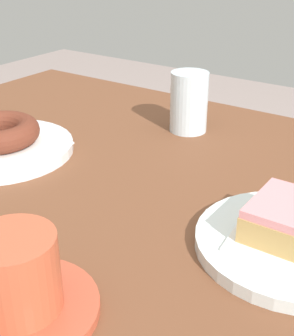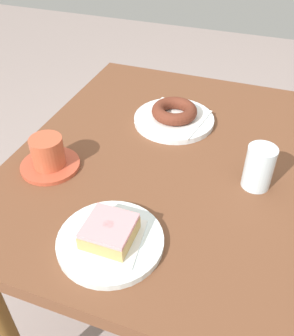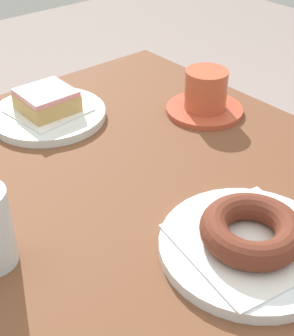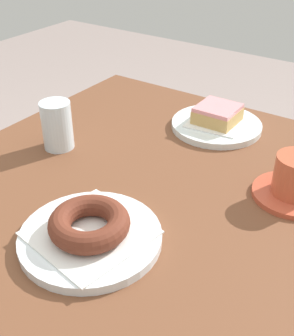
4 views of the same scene
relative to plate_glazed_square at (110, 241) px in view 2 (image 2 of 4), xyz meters
name	(u,v)px [view 2 (image 2 of 4)]	position (x,y,z in m)	size (l,w,h in m)	color
ground_plane	(163,308)	(-0.31, 0.03, -0.73)	(6.00, 6.00, 0.00)	gray
table	(170,184)	(-0.31, 0.03, -0.11)	(0.90, 0.75, 0.72)	brown
plate_glazed_square	(110,241)	(0.00, 0.00, 0.00)	(0.20, 0.20, 0.01)	white
napkin_glazed_square	(110,238)	(0.00, 0.00, 0.01)	(0.12, 0.12, 0.00)	white
donut_glazed_square	(109,231)	(0.00, 0.00, 0.03)	(0.09, 0.09, 0.04)	tan
plate_chocolate_ring	(174,120)	(-0.46, -0.01, 0.00)	(0.22, 0.22, 0.02)	white
napkin_chocolate_ring	(174,117)	(-0.46, -0.01, 0.01)	(0.16, 0.16, 0.00)	white
donut_chocolate_ring	(174,111)	(-0.46, -0.01, 0.03)	(0.13, 0.13, 0.03)	#612B1C
water_glass	(259,167)	(-0.27, 0.24, 0.04)	(0.06, 0.06, 0.10)	silver
coffee_cup	(48,156)	(-0.16, -0.23, 0.03)	(0.14, 0.14, 0.08)	#BE4D33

